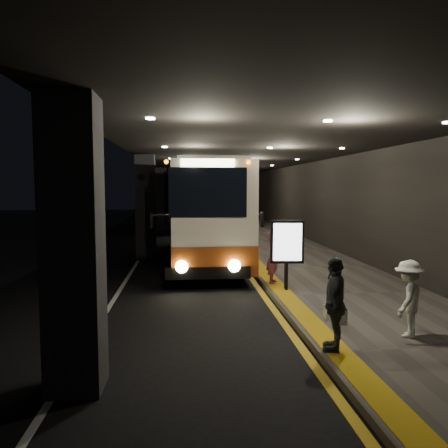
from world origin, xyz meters
name	(u,v)px	position (x,y,z in m)	size (l,w,h in m)	color
ground	(181,278)	(0.00, 0.00, 0.00)	(90.00, 90.00, 0.00)	black
lane_line_white	(142,255)	(-1.80, 5.00, 0.01)	(0.12, 50.00, 0.01)	silver
kerb_stripe_yellow	(234,254)	(2.35, 5.00, 0.01)	(0.18, 50.00, 0.01)	gold
sidewalk	(285,252)	(4.75, 5.00, 0.07)	(4.50, 50.00, 0.15)	#514C44
tactile_strip	(245,251)	(2.85, 5.00, 0.16)	(0.50, 50.00, 0.01)	gold
terminal_wall	(334,188)	(7.00, 5.00, 3.00)	(0.10, 50.00, 6.00)	black
support_columns	(146,208)	(-1.50, 4.00, 2.20)	(0.80, 24.80, 4.40)	black
canopy	(237,153)	(2.50, 5.00, 4.60)	(9.00, 50.00, 0.40)	black
coach_main	(200,215)	(0.81, 4.07, 1.86)	(3.00, 12.53, 3.88)	beige
coach_second	(196,201)	(1.00, 19.08, 1.96)	(3.57, 13.16, 4.09)	beige
coach_third	(191,197)	(0.78, 33.27, 1.93)	(3.42, 12.95, 4.03)	beige
passenger_boarding	(273,257)	(2.80, -1.70, 0.94)	(0.58, 0.38, 1.58)	#BB5788
passenger_waiting_white	(409,298)	(4.48, -6.61, 0.90)	(0.97, 0.45, 1.51)	silver
passenger_waiting_grey	(335,304)	(2.80, -7.19, 1.00)	(0.99, 0.51, 1.69)	#4E4D52
bag_polka	(340,316)	(3.42, -5.80, 0.33)	(0.29, 0.12, 0.35)	black
bag_plain	(330,312)	(3.32, -5.43, 0.31)	(0.26, 0.15, 0.33)	silver
info_sign	(287,243)	(3.00, -2.66, 1.50)	(0.95, 0.19, 1.99)	black
stanchion_post	(285,272)	(2.99, -2.52, 0.65)	(0.05, 0.05, 0.99)	black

